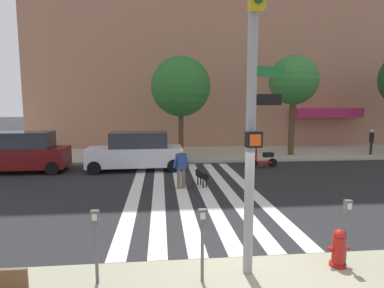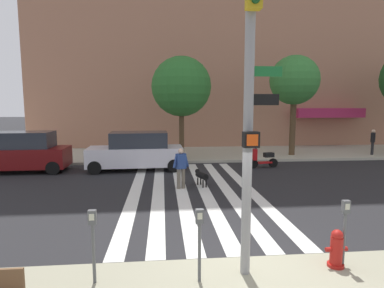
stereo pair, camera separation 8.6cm
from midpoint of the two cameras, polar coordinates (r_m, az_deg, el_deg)
The scene contains 16 objects.
ground_plane at distance 12.60m, azimuth 2.90°, elevation -8.35°, with size 160.00×160.00×0.00m, color #232326.
sidewalk_far at distance 21.15m, azimuth -0.52°, elevation -1.81°, with size 80.00×6.00×0.15m, color #ADAA96.
crosswalk_stripes at distance 12.53m, azimuth 0.36°, elevation -8.41°, with size 4.95×11.02×0.01m.
traffic_light_pole at distance 5.76m, azimuth 10.87°, elevation 8.61°, with size 0.74×0.46×5.80m.
fire_hydrant at distance 7.20m, azimuth 25.01°, elevation -16.80°, with size 0.44×0.32×0.76m.
parking_meter_curbside at distance 5.90m, azimuth 1.81°, elevation -16.14°, with size 0.14×0.11×1.36m.
parking_meter_second_along at distance 6.10m, azimuth -17.09°, elevation -15.65°, with size 0.14×0.11×1.36m.
parking_meter_third_along at distance 7.07m, azimuth 26.26°, elevation -12.88°, with size 0.14×0.11×1.36m.
parked_car_near_curb at distance 17.91m, azimuth -28.75°, elevation -1.36°, with size 4.85×1.97×2.03m.
parked_car_behind_first at distance 16.49m, azimuth -9.85°, elevation -1.35°, with size 4.87×2.04×1.97m.
parked_scooter at distance 17.29m, azimuth 12.95°, elevation -2.66°, with size 1.63×0.56×1.11m.
street_tree_nearest at distance 19.07m, azimuth -1.80°, elevation 10.31°, with size 3.57×3.57×6.07m.
street_tree_middle at distance 21.18m, azimuth 18.16°, elevation 10.81°, with size 3.09×3.09×6.29m.
pedestrian_dog_walker at distance 12.63m, azimuth -1.82°, elevation -3.99°, with size 0.69×0.36×1.64m.
dog_on_leash at distance 13.14m, azimuth 1.88°, elevation -5.71°, with size 0.51×1.06×0.65m.
pedestrian_bystander at distance 23.40m, azimuth 30.00°, elevation 0.56°, with size 0.53×0.59×1.64m.
Camera 2 is at (-1.72, -6.21, 3.36)m, focal length 29.47 mm.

